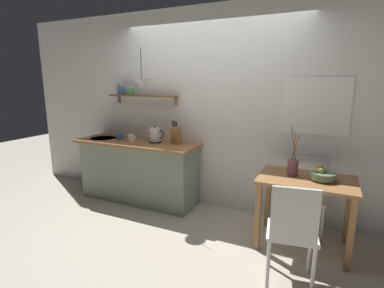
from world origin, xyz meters
TOP-DOWN VIEW (x-y plane):
  - ground_plane at (0.00, 0.00)m, footprint 14.00×14.00m
  - back_wall at (0.21, 0.65)m, footprint 6.80×0.11m
  - kitchen_counter at (-1.00, 0.32)m, footprint 1.83×0.63m
  - wall_shelf at (-1.15, 0.49)m, footprint 1.10×0.20m
  - dining_table at (1.31, 0.04)m, footprint 0.96×0.65m
  - dining_chair_near at (1.28, -0.68)m, footprint 0.47×0.45m
  - dining_chair_far at (1.31, 0.42)m, footprint 0.43×0.46m
  - fruit_bowl at (1.46, 0.05)m, footprint 0.25×0.25m
  - twig_vase at (1.16, 0.07)m, footprint 0.11×0.11m
  - electric_kettle at (-0.72, 0.35)m, footprint 0.26×0.17m
  - knife_block at (-0.42, 0.40)m, footprint 0.10×0.18m
  - coffee_mug_by_sink at (-1.29, 0.29)m, footprint 0.13×0.09m
  - coffee_mug_spare at (-1.07, 0.27)m, footprint 0.13×0.09m
  - pendant_lamp at (-0.82, 0.22)m, footprint 0.24×0.24m

SIDE VIEW (x-z plane):
  - ground_plane at x=0.00m, z-range 0.00..0.00m
  - kitchen_counter at x=-1.00m, z-range 0.01..0.90m
  - dining_chair_far at x=1.31m, z-range 0.05..0.92m
  - dining_chair_near at x=1.28m, z-range 0.06..1.00m
  - dining_table at x=1.31m, z-range 0.24..1.00m
  - fruit_bowl at x=1.46m, z-range 0.74..0.89m
  - twig_vase at x=1.16m, z-range 0.59..1.11m
  - coffee_mug_by_sink at x=-1.29m, z-range 0.90..0.99m
  - coffee_mug_spare at x=-1.07m, z-range 0.90..1.00m
  - electric_kettle at x=-0.72m, z-range 0.88..1.12m
  - knife_block at x=-0.42m, z-range 0.86..1.18m
  - back_wall at x=0.21m, z-range 0.00..2.70m
  - wall_shelf at x=-1.15m, z-range 1.42..1.72m
  - pendant_lamp at x=-0.82m, z-range 1.46..1.97m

